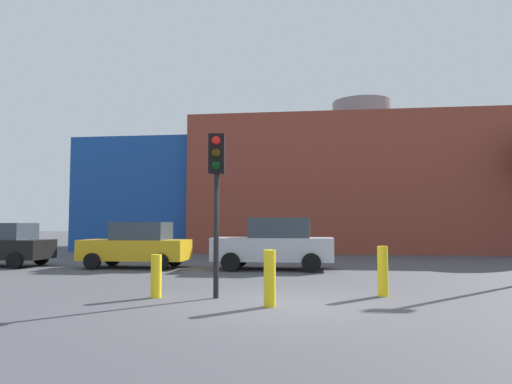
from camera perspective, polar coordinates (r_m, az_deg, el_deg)
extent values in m
plane|color=#47474C|center=(10.07, 2.77, -13.23)|extent=(200.00, 200.00, 0.00)
cube|color=brown|center=(33.19, 12.67, 0.29)|extent=(21.14, 12.67, 8.01)
cube|color=#19479E|center=(34.81, -11.46, -0.78)|extent=(7.47, 11.41, 6.97)
cylinder|color=slate|center=(33.92, 12.54, 8.75)|extent=(4.00, 4.00, 2.00)
cube|color=#333D47|center=(21.24, -27.76, -4.17)|extent=(1.96, 1.49, 0.65)
cylinder|color=black|center=(20.00, -26.85, -7.32)|extent=(0.60, 0.20, 0.60)
cylinder|color=black|center=(21.45, -24.27, -7.14)|extent=(0.60, 0.20, 0.60)
cube|color=gold|center=(18.74, -14.21, -6.70)|extent=(3.98, 1.70, 0.76)
cube|color=#333D47|center=(18.63, -13.50, -4.55)|extent=(1.99, 1.51, 0.66)
cylinder|color=black|center=(18.48, -18.96, -7.83)|extent=(0.61, 0.21, 0.61)
cylinder|color=black|center=(20.06, -16.75, -7.55)|extent=(0.61, 0.21, 0.61)
cylinder|color=black|center=(17.51, -11.34, -8.19)|extent=(0.61, 0.21, 0.61)
cylinder|color=black|center=(19.17, -9.68, -7.83)|extent=(0.61, 0.21, 0.61)
cube|color=silver|center=(17.54, 2.04, -6.81)|extent=(4.34, 1.86, 0.83)
cube|color=#333D47|center=(17.49, 2.88, -4.28)|extent=(2.17, 1.65, 0.72)
cylinder|color=black|center=(16.81, -3.04, -8.35)|extent=(0.66, 0.23, 0.66)
cylinder|color=black|center=(18.68, -2.00, -7.91)|extent=(0.66, 0.23, 0.66)
cylinder|color=black|center=(16.55, 6.62, -8.40)|extent=(0.66, 0.23, 0.66)
cylinder|color=black|center=(18.44, 6.68, -7.93)|extent=(0.66, 0.23, 0.66)
cylinder|color=black|center=(10.78, -4.77, -5.17)|extent=(0.12, 0.12, 2.79)
cube|color=black|center=(10.90, -4.71, 4.56)|extent=(0.38, 0.28, 0.90)
sphere|color=red|center=(10.81, -4.78, 6.13)|extent=(0.20, 0.20, 0.20)
sphere|color=#3C2905|center=(10.76, -4.79, 4.67)|extent=(0.20, 0.20, 0.20)
sphere|color=black|center=(10.72, -4.79, 3.19)|extent=(0.20, 0.20, 0.20)
cylinder|color=yellow|center=(11.10, -11.83, -9.78)|extent=(0.24, 0.24, 0.96)
cylinder|color=yellow|center=(9.69, 1.64, -10.25)|extent=(0.24, 0.24, 1.13)
cylinder|color=yellow|center=(11.45, 14.90, -9.11)|extent=(0.24, 0.24, 1.14)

